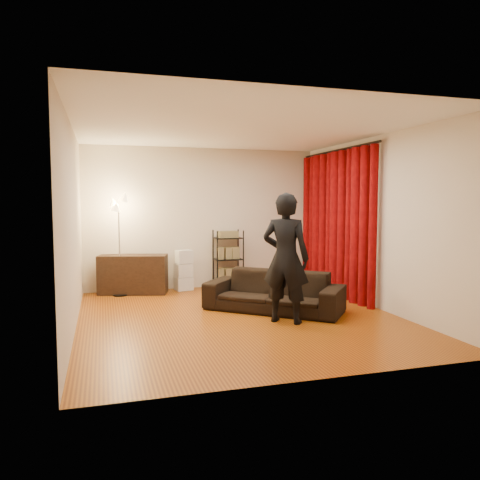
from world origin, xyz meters
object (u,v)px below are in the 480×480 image
object	(u,v)px
floor_lamp	(119,247)
sofa	(274,291)
media_cabinet	(133,274)
person	(286,258)
storage_boxes	(184,270)
wire_shelf	(228,259)

from	to	relation	value
floor_lamp	sofa	bearing A→B (deg)	-40.19
sofa	media_cabinet	world-z (taller)	media_cabinet
person	media_cabinet	size ratio (longest dim) A/B	1.48
sofa	storage_boxes	bearing A→B (deg)	156.75
person	wire_shelf	distance (m)	2.75
media_cabinet	wire_shelf	size ratio (longest dim) A/B	1.08
sofa	media_cabinet	bearing A→B (deg)	174.53
media_cabinet	wire_shelf	bearing A→B (deg)	16.76
storage_boxes	wire_shelf	xyz separation A→B (m)	(0.87, -0.00, 0.18)
wire_shelf	floor_lamp	xyz separation A→B (m)	(-2.04, -0.18, 0.32)
person	storage_boxes	distance (m)	2.94
person	floor_lamp	size ratio (longest dim) A/B	1.02
sofa	floor_lamp	world-z (taller)	floor_lamp
media_cabinet	storage_boxes	size ratio (longest dim) A/B	1.58
sofa	floor_lamp	xyz separation A→B (m)	(-2.22, 1.87, 0.58)
person	floor_lamp	distance (m)	3.33
person	media_cabinet	xyz separation A→B (m)	(-1.90, 2.68, -0.55)
person	media_cabinet	distance (m)	3.33
sofa	media_cabinet	distance (m)	2.81
person	sofa	bearing A→B (deg)	-59.24
wire_shelf	floor_lamp	bearing A→B (deg)	-162.91
floor_lamp	person	bearing A→B (deg)	-50.03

